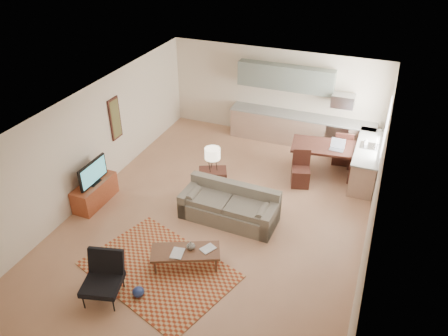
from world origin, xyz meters
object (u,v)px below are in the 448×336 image
at_px(tv_credenza, 95,192).
at_px(coffee_table, 186,258).
at_px(armchair, 102,280).
at_px(sofa, 229,205).
at_px(dining_table, 322,159).
at_px(console_table, 213,183).

bearing_deg(tv_credenza, coffee_table, -21.16).
bearing_deg(coffee_table, tv_credenza, 134.39).
relative_size(armchair, tv_credenza, 0.71).
bearing_deg(sofa, armchair, -111.12).
relative_size(coffee_table, dining_table, 0.82).
distance_m(armchair, tv_credenza, 3.13).
bearing_deg(coffee_table, dining_table, 43.29).
distance_m(coffee_table, console_table, 2.47).
bearing_deg(tv_credenza, armchair, -51.68).
distance_m(sofa, armchair, 3.30).
relative_size(coffee_table, console_table, 1.77).
distance_m(coffee_table, dining_table, 4.87).
bearing_deg(coffee_table, armchair, -153.34).
bearing_deg(sofa, dining_table, 62.29).
distance_m(sofa, coffee_table, 1.76).
relative_size(coffee_table, tv_credenza, 1.09).
xyz_separation_m(armchair, tv_credenza, (-1.94, 2.45, -0.16)).
bearing_deg(tv_credenza, sofa, 10.14).
bearing_deg(console_table, coffee_table, -103.92).
height_order(sofa, armchair, armchair).
relative_size(sofa, coffee_table, 1.68).
distance_m(tv_credenza, console_table, 2.85).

